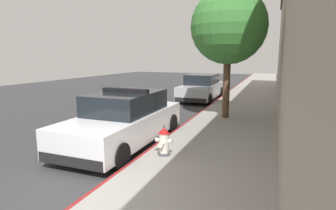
{
  "coord_description": "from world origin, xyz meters",
  "views": [
    {
      "loc": [
        2.96,
        -3.59,
        2.6
      ],
      "look_at": [
        -0.33,
        4.82,
        1.0
      ],
      "focal_mm": 29.07,
      "sensor_mm": 36.0,
      "label": 1
    }
  ],
  "objects_px": {
    "street_tree": "(229,27)",
    "parked_car_silver_ahead": "(202,88)",
    "fire_hydrant": "(164,141)",
    "police_cruiser": "(125,120)"
  },
  "relations": [
    {
      "from": "parked_car_silver_ahead",
      "to": "street_tree",
      "type": "relative_size",
      "value": 0.95
    },
    {
      "from": "fire_hydrant",
      "to": "street_tree",
      "type": "xyz_separation_m",
      "value": [
        0.7,
        4.94,
        3.24
      ]
    },
    {
      "from": "parked_car_silver_ahead",
      "to": "fire_hydrant",
      "type": "distance_m",
      "value": 10.33
    },
    {
      "from": "parked_car_silver_ahead",
      "to": "fire_hydrant",
      "type": "height_order",
      "value": "parked_car_silver_ahead"
    },
    {
      "from": "parked_car_silver_ahead",
      "to": "fire_hydrant",
      "type": "relative_size",
      "value": 6.37
    },
    {
      "from": "fire_hydrant",
      "to": "street_tree",
      "type": "bearing_deg",
      "value": 81.93
    },
    {
      "from": "street_tree",
      "to": "parked_car_silver_ahead",
      "type": "bearing_deg",
      "value": 114.13
    },
    {
      "from": "police_cruiser",
      "to": "parked_car_silver_ahead",
      "type": "relative_size",
      "value": 1.0
    },
    {
      "from": "parked_car_silver_ahead",
      "to": "police_cruiser",
      "type": "bearing_deg",
      "value": -89.81
    },
    {
      "from": "police_cruiser",
      "to": "street_tree",
      "type": "relative_size",
      "value": 0.95
    }
  ]
}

